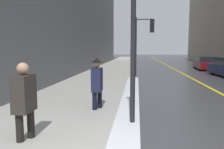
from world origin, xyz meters
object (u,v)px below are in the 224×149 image
(pedestrian_nearside, at_px, (24,98))
(parked_car_maroon, at_px, (206,63))
(traffic_light_near, at_px, (146,34))
(pedestrian_trailing, at_px, (97,81))
(lamp_post, at_px, (133,20))

(pedestrian_nearside, relative_size, parked_car_maroon, 0.36)
(traffic_light_near, xyz_separation_m, pedestrian_trailing, (-1.79, -8.90, -2.08))
(pedestrian_nearside, bearing_deg, traffic_light_near, 165.55)
(traffic_light_near, height_order, parked_car_maroon, traffic_light_near)
(pedestrian_nearside, relative_size, pedestrian_trailing, 0.99)
(traffic_light_near, bearing_deg, parked_car_maroon, 51.05)
(traffic_light_near, relative_size, pedestrian_nearside, 2.54)
(lamp_post, xyz_separation_m, pedestrian_trailing, (-1.13, 1.42, -1.67))
(lamp_post, relative_size, pedestrian_trailing, 2.58)
(traffic_light_near, relative_size, pedestrian_trailing, 2.52)
(pedestrian_nearside, distance_m, pedestrian_trailing, 2.70)
(traffic_light_near, distance_m, parked_car_maroon, 8.76)
(pedestrian_trailing, relative_size, parked_car_maroon, 0.36)
(lamp_post, height_order, traffic_light_near, lamp_post)
(traffic_light_near, xyz_separation_m, pedestrian_nearside, (-2.83, -11.39, -2.07))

